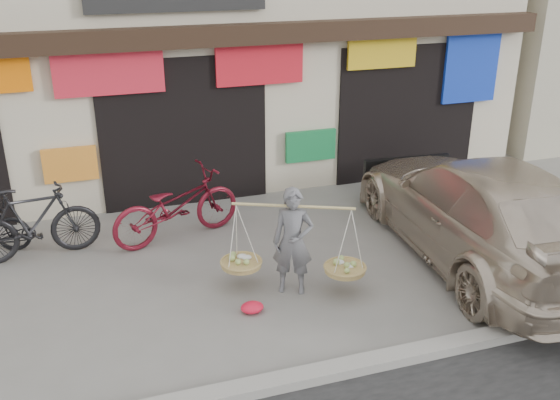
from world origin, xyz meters
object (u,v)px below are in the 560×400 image
object	(u,v)px
bike_2	(176,206)
suv	(480,209)
bike_1	(33,223)
street_vendor	(293,246)

from	to	relation	value
bike_2	suv	world-z (taller)	suv
bike_1	bike_2	world-z (taller)	bike_1
street_vendor	bike_1	world-z (taller)	street_vendor
suv	street_vendor	bearing A→B (deg)	5.92
bike_2	suv	xyz separation A→B (m)	(4.28, -2.06, 0.21)
bike_2	suv	distance (m)	4.75
bike_1	suv	distance (m)	6.77
street_vendor	bike_2	xyz separation A→B (m)	(-1.24, 2.16, -0.12)
suv	bike_1	bearing A→B (deg)	-13.82
street_vendor	bike_2	bearing A→B (deg)	144.18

